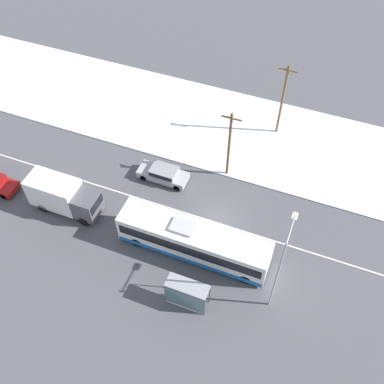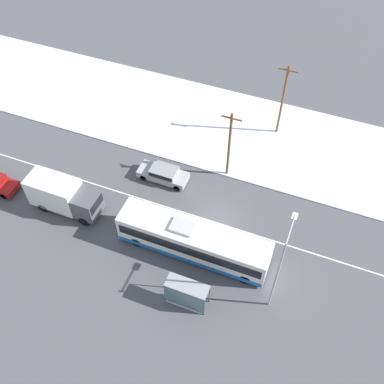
{
  "view_description": "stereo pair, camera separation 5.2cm",
  "coord_description": "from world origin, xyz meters",
  "views": [
    {
      "loc": [
        6.33,
        -21.69,
        31.18
      ],
      "look_at": [
        -2.72,
        1.33,
        1.4
      ],
      "focal_mm": 42.0,
      "sensor_mm": 36.0,
      "label": 1
    },
    {
      "loc": [
        6.38,
        -21.67,
        31.18
      ],
      "look_at": [
        -2.72,
        1.33,
        1.4
      ],
      "focal_mm": 42.0,
      "sensor_mm": 36.0,
      "label": 2
    }
  ],
  "objects": [
    {
      "name": "utility_pole_roadside",
      "position": [
        -0.94,
        5.68,
        3.83
      ],
      "size": [
        1.8,
        0.24,
        7.29
      ],
      "color": "brown",
      "rests_on": "ground_plane"
    },
    {
      "name": "bus_shelter",
      "position": [
        0.44,
        -7.9,
        1.68
      ],
      "size": [
        3.16,
        1.2,
        2.4
      ],
      "color": "gray",
      "rests_on": "ground_plane"
    },
    {
      "name": "box_truck",
      "position": [
        -12.69,
        -3.27,
        1.76
      ],
      "size": [
        6.27,
        2.3,
        3.23
      ],
      "color": "silver",
      "rests_on": "ground_plane"
    },
    {
      "name": "snow_lot",
      "position": [
        0.0,
        11.41,
        0.06
      ],
      "size": [
        80.0,
        12.15,
        0.12
      ],
      "color": "silver",
      "rests_on": "ground_plane"
    },
    {
      "name": "utility_pole_snowlot",
      "position": [
        1.92,
        12.95,
        4.15
      ],
      "size": [
        1.8,
        0.24,
        7.93
      ],
      "color": "brown",
      "rests_on": "ground_plane"
    },
    {
      "name": "pedestrian_at_stop",
      "position": [
        1.13,
        -6.68,
        0.95
      ],
      "size": [
        0.56,
        0.25,
        1.55
      ],
      "color": "#23232D",
      "rests_on": "ground_plane"
    },
    {
      "name": "lane_marking_center",
      "position": [
        0.0,
        0.0,
        0.0
      ],
      "size": [
        60.0,
        0.12,
        0.0
      ],
      "color": "silver",
      "rests_on": "ground_plane"
    },
    {
      "name": "streetlamp",
      "position": [
        6.19,
        -5.15,
        5.16
      ],
      "size": [
        0.36,
        2.71,
        8.27
      ],
      "color": "#9EA3A8",
      "rests_on": "ground_plane"
    },
    {
      "name": "city_bus",
      "position": [
        -0.73,
        -3.4,
        1.54
      ],
      "size": [
        12.21,
        2.57,
        3.15
      ],
      "color": "white",
      "rests_on": "ground_plane"
    },
    {
      "name": "sedan_car",
      "position": [
        -6.17,
        2.92,
        0.76
      ],
      "size": [
        4.63,
        1.8,
        1.38
      ],
      "rotation": [
        0.0,
        0.0,
        3.14
      ],
      "color": "#9E9EA3",
      "rests_on": "ground_plane"
    },
    {
      "name": "ground_plane",
      "position": [
        0.0,
        0.0,
        0.0
      ],
      "size": [
        120.0,
        120.0,
        0.0
      ],
      "primitive_type": "plane",
      "color": "#4C4C51"
    }
  ]
}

